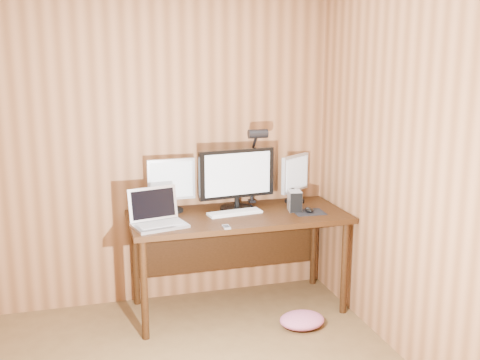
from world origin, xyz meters
name	(u,v)px	position (x,y,z in m)	size (l,w,h in m)	color
room_shell	(126,219)	(0.00, 0.00, 1.25)	(4.00, 4.00, 4.00)	brown
desk	(236,227)	(0.93, 1.70, 0.63)	(1.60, 0.70, 0.75)	black
monitor_center	(237,178)	(0.96, 1.76, 0.99)	(0.60, 0.26, 0.47)	black
monitor_left	(171,184)	(0.47, 1.83, 0.97)	(0.36, 0.17, 0.40)	black
monitor_right	(295,177)	(1.46, 1.85, 0.95)	(0.29, 0.22, 0.38)	black
laptop	(157,216)	(0.31, 1.52, 0.81)	(0.40, 0.34, 0.25)	silver
keyboard	(235,213)	(0.91, 1.64, 0.76)	(0.42, 0.18, 0.02)	white
mousepad	(309,212)	(1.45, 1.53, 0.75)	(0.23, 0.18, 0.00)	black
mouse	(309,210)	(1.45, 1.53, 0.77)	(0.07, 0.10, 0.04)	black
hard_drive	(295,201)	(1.37, 1.61, 0.83)	(0.12, 0.15, 0.15)	silver
phone	(226,227)	(0.76, 1.33, 0.76)	(0.05, 0.09, 0.01)	silver
speaker	(291,196)	(1.41, 1.78, 0.82)	(0.05, 0.05, 0.13)	black
desk_lamp	(255,155)	(1.13, 1.86, 1.15)	(0.15, 0.21, 0.65)	black
fabric_pile	(302,320)	(1.28, 1.20, 0.05)	(0.33, 0.27, 0.10)	#C45F83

